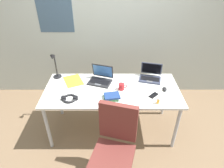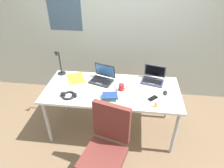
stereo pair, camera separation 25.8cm
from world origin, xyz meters
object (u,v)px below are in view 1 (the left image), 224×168
pill_bottle (158,101)px  book_stack (111,97)px  cell_phone (154,95)px  paper_folder_near_mouse (73,81)px  laptop_mid_desk (101,79)px  desk_lamp (55,66)px  coffee_mug (122,87)px  laptop_back_right (150,76)px  office_chair (114,154)px  computer_mouse (165,89)px  headphones (70,98)px

pill_bottle → book_stack: (-0.56, 0.10, -0.01)m
cell_phone → paper_folder_near_mouse: 1.14m
laptop_mid_desk → cell_phone: bearing=-25.8°
cell_phone → book_stack: (-0.54, -0.06, 0.02)m
desk_lamp → coffee_mug: (0.93, -0.29, -0.15)m
laptop_back_right → office_chair: size_ratio=0.37×
book_stack → computer_mouse: bearing=14.4°
pill_bottle → laptop_back_right: bearing=90.2°
laptop_back_right → coffee_mug: 0.51m
paper_folder_near_mouse → office_chair: office_chair is taller
laptop_mid_desk → computer_mouse: 0.88m
desk_lamp → laptop_mid_desk: bearing=-7.9°
laptop_mid_desk → laptop_back_right: laptop_mid_desk is taller
cell_phone → office_chair: (-0.51, -0.62, -0.35)m
desk_lamp → headphones: 0.60m
laptop_back_right → paper_folder_near_mouse: (-1.11, -0.06, -0.04)m
laptop_back_right → computer_mouse: size_ratio=3.69×
laptop_mid_desk → cell_phone: size_ratio=2.75×
laptop_mid_desk → office_chair: bearing=-79.3°
computer_mouse → paper_folder_near_mouse: 1.27m
office_chair → headphones: bearing=135.2°
laptop_mid_desk → book_stack: bearing=-68.9°
computer_mouse → cell_phone: size_ratio=0.71×
book_stack → office_chair: office_chair is taller
pill_bottle → paper_folder_near_mouse: pill_bottle is taller
cell_phone → headphones: 1.06m
cell_phone → paper_folder_near_mouse: cell_phone is taller
book_stack → coffee_mug: 0.24m
cell_phone → headphones: headphones is taller
laptop_back_right → book_stack: size_ratio=1.64×
headphones → desk_lamp: bearing=118.5°
headphones → computer_mouse: bearing=9.3°
laptop_back_right → book_stack: laptop_back_right is taller
laptop_mid_desk → headphones: (-0.37, -0.41, -0.03)m
laptop_mid_desk → cell_phone: (0.69, -0.33, -0.04)m
book_stack → paper_folder_near_mouse: bearing=143.1°
laptop_back_right → office_chair: office_chair is taller
laptop_back_right → coffee_mug: laptop_back_right is taller
laptop_back_right → cell_phone: (-0.02, -0.41, -0.04)m
laptop_mid_desk → paper_folder_near_mouse: size_ratio=1.21×
book_stack → coffee_mug: bearing=55.6°
pill_bottle → computer_mouse: bearing=62.8°
headphones → coffee_mug: (0.65, 0.22, 0.03)m
computer_mouse → pill_bottle: (-0.14, -0.28, 0.02)m
cell_phone → book_stack: 0.54m
laptop_mid_desk → pill_bottle: bearing=-34.3°
laptop_mid_desk → pill_bottle: laptop_mid_desk is taller
pill_bottle → headphones: bearing=176.0°
headphones → pill_bottle: 1.09m
pill_bottle → book_stack: size_ratio=0.37×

